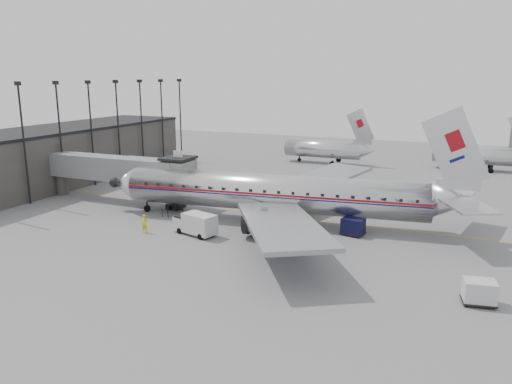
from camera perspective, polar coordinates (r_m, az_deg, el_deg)
ground at (r=54.69m, az=-2.95°, el=-3.80°), size 160.00×160.00×0.00m
terminal at (r=81.70m, az=-21.50°, el=3.88°), size 12.00×46.00×8.00m
apron_line at (r=58.76m, az=2.31°, el=-2.57°), size 60.00×0.15×0.01m
jet_bridge at (r=65.53m, az=-14.66°, el=2.41°), size 21.00×6.20×7.10m
floodlight_masts at (r=78.93m, az=-16.86°, el=7.14°), size 0.90×42.25×15.25m
distant_aircraft_near at (r=93.15m, az=7.75°, el=4.96°), size 16.39×3.20×10.26m
distant_aircraft_mid at (r=93.57m, az=23.97°, el=3.97°), size 16.39×3.20×10.26m
airliner at (r=54.75m, az=2.81°, el=-0.18°), size 41.66×38.36×13.21m
service_van at (r=51.54m, az=-6.97°, el=-3.57°), size 5.18×3.09×2.28m
baggage_cart_navy at (r=52.01m, az=11.03°, el=-3.86°), size 2.53×2.10×1.77m
baggage_cart_white at (r=39.64m, az=24.16°, el=-10.36°), size 2.57×2.14×1.79m
ramp_worker at (r=53.03m, az=-12.62°, el=-3.57°), size 0.76×0.54×1.94m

